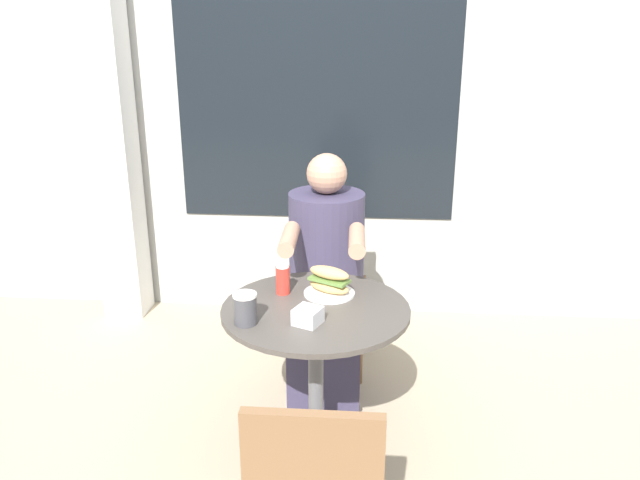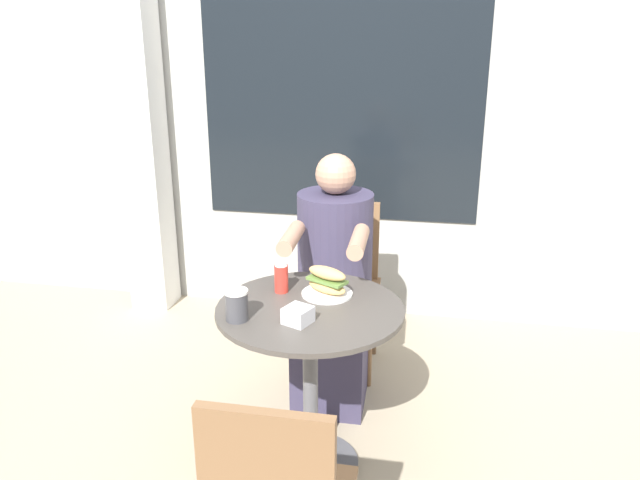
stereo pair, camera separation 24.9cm
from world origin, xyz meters
TOP-DOWN VIEW (x-y plane):
  - ground_plane at (0.00, 0.00)m, footprint 8.00×8.00m
  - storefront_wall at (-0.00, 1.56)m, footprint 8.00×0.09m
  - lattice_pillar at (-1.32, 1.38)m, footprint 0.24×0.24m
  - cafe_table at (0.00, 0.00)m, footprint 0.72×0.72m
  - diner_chair at (-0.00, 0.90)m, footprint 0.39×0.39m
  - seated_diner at (-0.00, 0.55)m, footprint 0.36×0.63m
  - sandwich_on_plate at (0.04, 0.13)m, footprint 0.20×0.20m
  - drink_cup at (-0.24, -0.16)m, footprint 0.09×0.09m
  - napkin_box at (-0.02, -0.14)m, footprint 0.12×0.12m
  - condiment_bottle at (-0.14, 0.12)m, footprint 0.06×0.06m

SIDE VIEW (x-z plane):
  - ground_plane at x=0.00m, z-range 0.00..0.00m
  - seated_diner at x=0.00m, z-range -0.08..1.12m
  - diner_chair at x=0.00m, z-range 0.09..0.96m
  - cafe_table at x=0.00m, z-range 0.17..0.89m
  - napkin_box at x=-0.02m, z-range 0.72..0.78m
  - sandwich_on_plate at x=0.04m, z-range 0.71..0.83m
  - drink_cup at x=-0.24m, z-range 0.72..0.84m
  - condiment_bottle at x=-0.14m, z-range 0.72..0.86m
  - lattice_pillar at x=-1.32m, z-range 0.00..2.40m
  - storefront_wall at x=0.00m, z-range 0.00..2.80m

